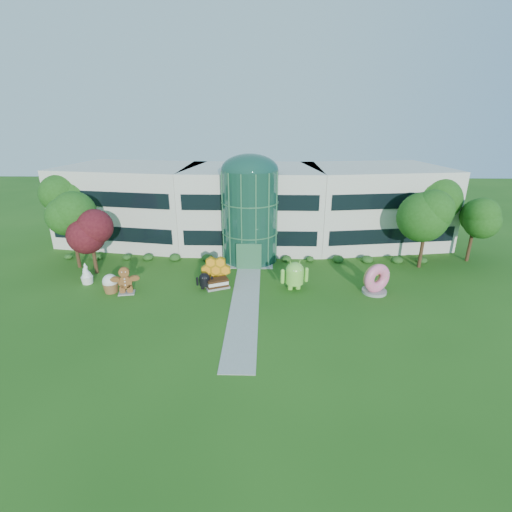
# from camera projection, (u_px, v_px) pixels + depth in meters

# --- Properties ---
(ground) EXTENTS (140.00, 140.00, 0.00)m
(ground) POSITION_uv_depth(u_px,v_px,m) (244.00, 311.00, 30.45)
(ground) COLOR #215114
(ground) RESTS_ON ground
(building) EXTENTS (46.00, 15.00, 9.30)m
(building) POSITION_uv_depth(u_px,v_px,m) (252.00, 206.00, 45.60)
(building) COLOR beige
(building) RESTS_ON ground
(atrium) EXTENTS (6.00, 6.00, 9.80)m
(atrium) POSITION_uv_depth(u_px,v_px,m) (250.00, 216.00, 39.91)
(atrium) COLOR #194738
(atrium) RESTS_ON ground
(walkway) EXTENTS (2.40, 20.00, 0.04)m
(walkway) POSITION_uv_depth(u_px,v_px,m) (245.00, 300.00, 32.31)
(walkway) COLOR #9E9E93
(walkway) RESTS_ON ground
(tree_red) EXTENTS (4.00, 4.00, 6.00)m
(tree_red) POSITION_uv_depth(u_px,v_px,m) (92.00, 245.00, 36.79)
(tree_red) COLOR #3F0C14
(tree_red) RESTS_ON ground
(trees_backdrop) EXTENTS (52.00, 8.00, 8.40)m
(trees_backdrop) POSITION_uv_depth(u_px,v_px,m) (250.00, 220.00, 41.09)
(trees_backdrop) COLOR #1D4C13
(trees_backdrop) RESTS_ON ground
(android_green) EXTENTS (3.02, 2.31, 3.09)m
(android_green) POSITION_uv_depth(u_px,v_px,m) (295.00, 274.00, 33.85)
(android_green) COLOR #76D042
(android_green) RESTS_ON ground
(android_black) EXTENTS (1.77, 1.35, 1.82)m
(android_black) POSITION_uv_depth(u_px,v_px,m) (205.00, 280.00, 34.12)
(android_black) COLOR black
(android_black) RESTS_ON ground
(donut) EXTENTS (3.04, 2.40, 2.85)m
(donut) POSITION_uv_depth(u_px,v_px,m) (376.00, 278.00, 33.19)
(donut) COLOR #DB537E
(donut) RESTS_ON ground
(gingerbread) EXTENTS (2.95, 1.59, 2.58)m
(gingerbread) POSITION_uv_depth(u_px,v_px,m) (125.00, 280.00, 33.06)
(gingerbread) COLOR brown
(gingerbread) RESTS_ON ground
(ice_cream_sandwich) EXTENTS (2.37, 1.81, 0.95)m
(ice_cream_sandwich) POSITION_uv_depth(u_px,v_px,m) (218.00, 283.00, 34.38)
(ice_cream_sandwich) COLOR black
(ice_cream_sandwich) RESTS_ON ground
(honeycomb) EXTENTS (2.99, 1.15, 2.32)m
(honeycomb) POSITION_uv_depth(u_px,v_px,m) (216.00, 271.00, 35.45)
(honeycomb) COLOR orange
(honeycomb) RESTS_ON ground
(froyo) EXTENTS (1.51, 1.51, 2.07)m
(froyo) POSITION_uv_depth(u_px,v_px,m) (86.00, 273.00, 35.17)
(froyo) COLOR white
(froyo) RESTS_ON ground
(cupcake) EXTENTS (1.66, 1.66, 1.74)m
(cupcake) POSITION_uv_depth(u_px,v_px,m) (110.00, 283.00, 33.49)
(cupcake) COLOR white
(cupcake) RESTS_ON ground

